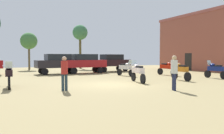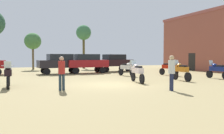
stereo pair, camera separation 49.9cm
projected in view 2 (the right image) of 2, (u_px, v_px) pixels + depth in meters
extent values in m
cube|color=#938255|center=(109.00, 85.00, 14.01)|extent=(44.00, 52.00, 0.02)
cube|color=black|center=(192.00, 62.00, 28.21)|extent=(0.08, 1.20, 2.20)
cylinder|color=black|center=(8.00, 83.00, 11.95)|extent=(0.12, 0.67, 0.67)
cylinder|color=black|center=(9.00, 80.00, 13.36)|extent=(0.12, 0.67, 0.67)
cube|color=black|center=(8.00, 72.00, 12.63)|extent=(0.36, 1.30, 0.36)
ellipsoid|color=black|center=(8.00, 68.00, 12.35)|extent=(0.32, 0.48, 0.24)
cube|color=black|center=(8.00, 68.00, 12.83)|extent=(0.30, 0.56, 0.12)
cube|color=silver|center=(8.00, 65.00, 12.04)|extent=(0.36, 0.15, 0.39)
cylinder|color=#B7B7BC|center=(8.00, 66.00, 12.14)|extent=(0.62, 0.04, 0.04)
cylinder|color=black|center=(133.00, 77.00, 15.87)|extent=(0.21, 0.65, 0.64)
cylinder|color=black|center=(142.00, 79.00, 14.31)|extent=(0.21, 0.65, 0.64)
cube|color=silver|center=(137.00, 70.00, 15.07)|extent=(0.56, 1.41, 0.36)
ellipsoid|color=silver|center=(136.00, 66.00, 15.35)|extent=(0.39, 0.52, 0.24)
cube|color=black|center=(139.00, 67.00, 14.82)|extent=(0.38, 0.60, 0.12)
cube|color=silver|center=(134.00, 63.00, 15.68)|extent=(0.38, 0.20, 0.39)
cylinder|color=#B7B7BC|center=(135.00, 64.00, 15.58)|extent=(0.62, 0.13, 0.04)
cylinder|color=black|center=(132.00, 73.00, 19.72)|extent=(0.28, 0.62, 0.61)
cylinder|color=black|center=(121.00, 72.00, 20.93)|extent=(0.28, 0.62, 0.61)
cube|color=silver|center=(126.00, 67.00, 20.30)|extent=(0.70, 1.37, 0.36)
ellipsoid|color=silver|center=(129.00, 64.00, 20.06)|extent=(0.44, 0.55, 0.24)
cube|color=black|center=(125.00, 64.00, 20.47)|extent=(0.44, 0.62, 0.12)
cube|color=silver|center=(131.00, 62.00, 19.79)|extent=(0.39, 0.24, 0.39)
cylinder|color=#B7B7BC|center=(130.00, 63.00, 19.87)|extent=(0.61, 0.20, 0.04)
cylinder|color=black|center=(175.00, 75.00, 16.94)|extent=(0.16, 0.66, 0.65)
cylinder|color=black|center=(188.00, 77.00, 15.56)|extent=(0.16, 0.66, 0.65)
cube|color=#C16E1A|center=(181.00, 69.00, 16.23)|extent=(0.43, 1.27, 0.36)
ellipsoid|color=#C16E1A|center=(179.00, 65.00, 16.48)|extent=(0.35, 0.50, 0.24)
cube|color=black|center=(183.00, 66.00, 16.01)|extent=(0.33, 0.58, 0.12)
cube|color=silver|center=(176.00, 63.00, 16.76)|extent=(0.37, 0.17, 0.39)
cylinder|color=#B7B7BC|center=(177.00, 63.00, 16.68)|extent=(0.62, 0.07, 0.04)
cylinder|color=black|center=(175.00, 72.00, 20.22)|extent=(0.25, 0.64, 0.63)
cylinder|color=black|center=(162.00, 72.00, 21.52)|extent=(0.25, 0.64, 0.63)
cube|color=red|center=(169.00, 67.00, 20.85)|extent=(0.63, 1.39, 0.36)
ellipsoid|color=red|center=(171.00, 64.00, 20.59)|extent=(0.41, 0.54, 0.24)
cube|color=black|center=(167.00, 64.00, 21.03)|extent=(0.41, 0.61, 0.12)
cube|color=silver|center=(174.00, 62.00, 20.30)|extent=(0.38, 0.22, 0.39)
cylinder|color=#B7B7BC|center=(173.00, 62.00, 20.39)|extent=(0.61, 0.16, 0.04)
cylinder|color=black|center=(209.00, 74.00, 18.33)|extent=(0.12, 0.61, 0.61)
cube|color=navy|center=(217.00, 69.00, 17.60)|extent=(0.36, 1.32, 0.36)
ellipsoid|color=navy|center=(214.00, 65.00, 17.85)|extent=(0.32, 0.48, 0.24)
cube|color=black|center=(220.00, 66.00, 17.37)|extent=(0.30, 0.56, 0.12)
cube|color=silver|center=(211.00, 63.00, 18.15)|extent=(0.36, 0.15, 0.39)
cylinder|color=#B7B7BC|center=(212.00, 63.00, 18.06)|extent=(0.62, 0.04, 0.04)
cylinder|color=black|center=(106.00, 69.00, 25.14)|extent=(0.66, 0.30, 0.64)
cylinder|color=black|center=(100.00, 69.00, 26.38)|extent=(0.66, 0.30, 0.64)
cylinder|color=black|center=(128.00, 69.00, 26.62)|extent=(0.66, 0.30, 0.64)
cylinder|color=black|center=(121.00, 68.00, 27.86)|extent=(0.66, 0.30, 0.64)
cube|color=black|center=(114.00, 63.00, 26.47)|extent=(4.50, 2.34, 0.75)
cube|color=black|center=(114.00, 57.00, 26.44)|extent=(2.55, 1.88, 0.61)
cylinder|color=black|center=(47.00, 71.00, 21.44)|extent=(0.66, 0.28, 0.64)
cylinder|color=black|center=(44.00, 71.00, 22.71)|extent=(0.66, 0.28, 0.64)
cylinder|color=black|center=(76.00, 71.00, 22.83)|extent=(0.66, 0.28, 0.64)
cylinder|color=black|center=(72.00, 70.00, 24.09)|extent=(0.66, 0.28, 0.64)
cube|color=black|center=(60.00, 64.00, 22.73)|extent=(4.45, 2.19, 0.75)
cube|color=black|center=(60.00, 57.00, 22.70)|extent=(2.50, 1.80, 0.61)
cylinder|color=black|center=(76.00, 71.00, 22.46)|extent=(0.65, 0.25, 0.64)
cylinder|color=black|center=(72.00, 70.00, 23.75)|extent=(0.65, 0.25, 0.64)
cylinder|color=black|center=(102.00, 70.00, 23.73)|extent=(0.65, 0.25, 0.64)
cylinder|color=black|center=(97.00, 69.00, 25.03)|extent=(0.65, 0.25, 0.64)
cube|color=maroon|center=(87.00, 64.00, 23.71)|extent=(4.39, 2.02, 0.75)
cube|color=black|center=(87.00, 57.00, 23.68)|extent=(2.44, 1.70, 0.61)
cylinder|color=#1F2544|center=(171.00, 82.00, 11.48)|extent=(0.14, 0.14, 0.87)
cylinder|color=#1F2544|center=(172.00, 82.00, 11.31)|extent=(0.14, 0.14, 0.87)
cylinder|color=silver|center=(172.00, 67.00, 11.36)|extent=(0.42, 0.42, 0.69)
sphere|color=tan|center=(172.00, 58.00, 11.33)|extent=(0.24, 0.24, 0.24)
cylinder|color=#233644|center=(60.00, 82.00, 11.46)|extent=(0.14, 0.14, 0.85)
cylinder|color=#233644|center=(63.00, 82.00, 11.53)|extent=(0.14, 0.14, 0.85)
cylinder|color=#A72521|center=(62.00, 67.00, 11.46)|extent=(0.35, 0.35, 0.67)
sphere|color=tan|center=(62.00, 59.00, 11.44)|extent=(0.23, 0.23, 0.23)
cylinder|color=#4D4624|center=(84.00, 52.00, 33.18)|extent=(0.34, 0.34, 4.80)
sphere|color=#3C7748|center=(84.00, 32.00, 33.05)|extent=(2.20, 2.20, 2.20)
cylinder|color=brown|center=(33.00, 57.00, 30.28)|extent=(0.27, 0.27, 3.34)
sphere|color=#41783D|center=(33.00, 41.00, 30.18)|extent=(2.20, 2.20, 2.20)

